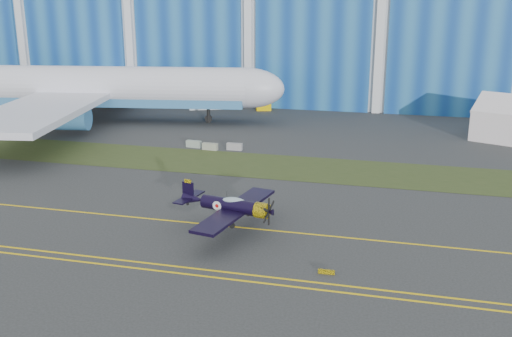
% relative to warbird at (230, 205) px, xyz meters
% --- Properties ---
extents(ground, '(260.00, 260.00, 0.00)m').
position_rel_warbird_xyz_m(ground, '(-13.04, 6.23, -2.43)').
color(ground, '#363839').
rests_on(ground, ground).
extents(grass_median, '(260.00, 10.00, 0.02)m').
position_rel_warbird_xyz_m(grass_median, '(-13.04, 20.23, -2.41)').
color(grass_median, '#475128').
rests_on(grass_median, ground).
extents(hangar, '(220.00, 45.70, 30.00)m').
position_rel_warbird_xyz_m(hangar, '(-13.04, 78.02, 12.52)').
color(hangar, silver).
rests_on(hangar, ground).
extents(taxiway_centreline, '(200.00, 0.20, 0.02)m').
position_rel_warbird_xyz_m(taxiway_centreline, '(-13.04, 1.23, -2.42)').
color(taxiway_centreline, yellow).
rests_on(taxiway_centreline, ground).
extents(edge_line_near, '(80.00, 0.20, 0.02)m').
position_rel_warbird_xyz_m(edge_line_near, '(-13.04, -8.27, -2.42)').
color(edge_line_near, yellow).
rests_on(edge_line_near, ground).
extents(edge_line_far, '(80.00, 0.20, 0.02)m').
position_rel_warbird_xyz_m(edge_line_far, '(-13.04, -7.27, -2.42)').
color(edge_line_far, yellow).
rests_on(edge_line_far, ground).
extents(guard_board_right, '(1.20, 0.15, 0.35)m').
position_rel_warbird_xyz_m(guard_board_right, '(8.96, -5.77, -2.26)').
color(guard_board_right, yellow).
rests_on(guard_board_right, ground).
extents(warbird, '(11.48, 13.04, 3.40)m').
position_rel_warbird_xyz_m(warbird, '(0.00, 0.00, 0.00)').
color(warbird, black).
rests_on(warbird, ground).
extents(jetliner, '(77.74, 69.09, 24.11)m').
position_rel_warbird_xyz_m(jetliner, '(-34.64, 38.39, 9.62)').
color(jetliner, silver).
rests_on(jetliner, ground).
extents(shipping_container, '(6.13, 4.31, 2.47)m').
position_rel_warbird_xyz_m(shipping_container, '(-19.78, 51.91, -1.20)').
color(shipping_container, silver).
rests_on(shipping_container, ground).
extents(tug, '(2.84, 2.27, 1.44)m').
position_rel_warbird_xyz_m(tug, '(-9.77, 53.07, -1.71)').
color(tug, '#FACC00').
rests_on(tug, ground).
extents(barrier_a, '(2.06, 0.85, 0.90)m').
position_rel_warbird_xyz_m(barrier_a, '(-12.72, 26.27, -1.98)').
color(barrier_a, gray).
rests_on(barrier_a, ground).
extents(barrier_b, '(2.04, 0.74, 0.90)m').
position_rel_warbird_xyz_m(barrier_b, '(-10.24, 25.51, -1.98)').
color(barrier_b, gray).
rests_on(barrier_b, ground).
extents(barrier_c, '(2.01, 0.62, 0.90)m').
position_rel_warbird_xyz_m(barrier_c, '(-7.18, 26.26, -1.98)').
color(barrier_c, gray).
rests_on(barrier_c, ground).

